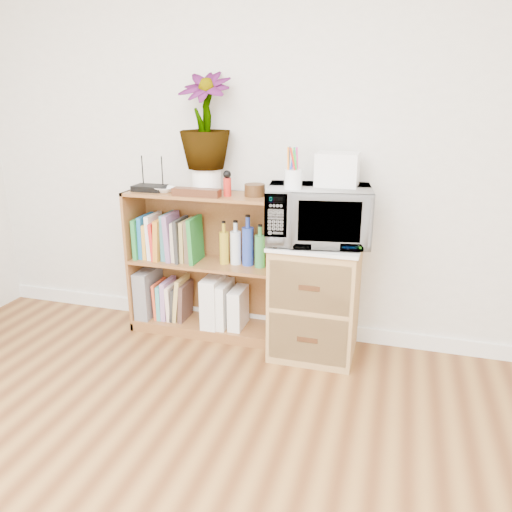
% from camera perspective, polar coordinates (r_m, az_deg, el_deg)
% --- Properties ---
extents(skirting_board, '(4.00, 0.02, 0.10)m').
position_cam_1_polar(skirting_board, '(3.46, 0.63, -7.50)').
color(skirting_board, white).
rests_on(skirting_board, ground).
extents(bookshelf, '(1.00, 0.30, 0.95)m').
position_cam_1_polar(bookshelf, '(3.28, -5.90, -1.02)').
color(bookshelf, brown).
rests_on(bookshelf, ground).
extents(wicker_unit, '(0.50, 0.45, 0.70)m').
position_cam_1_polar(wicker_unit, '(3.07, 6.78, -4.97)').
color(wicker_unit, '#9E7542').
rests_on(wicker_unit, ground).
extents(microwave, '(0.64, 0.48, 0.32)m').
position_cam_1_polar(microwave, '(2.89, 7.13, 4.70)').
color(microwave, white).
rests_on(microwave, wicker_unit).
extents(pen_cup, '(0.10, 0.10, 0.11)m').
position_cam_1_polar(pen_cup, '(2.77, 4.27, 8.75)').
color(pen_cup, white).
rests_on(pen_cup, microwave).
extents(small_appliance, '(0.23, 0.20, 0.19)m').
position_cam_1_polar(small_appliance, '(2.90, 9.30, 9.75)').
color(small_appliance, white).
rests_on(small_appliance, microwave).
extents(router, '(0.20, 0.14, 0.04)m').
position_cam_1_polar(router, '(3.29, -12.06, 7.61)').
color(router, black).
rests_on(router, bookshelf).
extents(white_bowl, '(0.13, 0.13, 0.03)m').
position_cam_1_polar(white_bowl, '(3.23, -10.40, 7.48)').
color(white_bowl, white).
rests_on(white_bowl, bookshelf).
extents(plant_pot, '(0.18, 0.18, 0.15)m').
position_cam_1_polar(plant_pot, '(3.16, -5.65, 8.55)').
color(plant_pot, white).
rests_on(plant_pot, bookshelf).
extents(potted_plant, '(0.32, 0.32, 0.57)m').
position_cam_1_polar(potted_plant, '(3.12, -5.86, 15.10)').
color(potted_plant, '#2E7333').
rests_on(potted_plant, plant_pot).
extents(trinket_box, '(0.30, 0.07, 0.05)m').
position_cam_1_polar(trinket_box, '(3.07, -6.84, 7.23)').
color(trinket_box, '#371A0F').
rests_on(trinket_box, bookshelf).
extents(kokeshi_doll, '(0.05, 0.05, 0.11)m').
position_cam_1_polar(kokeshi_doll, '(3.05, -3.30, 7.87)').
color(kokeshi_doll, red).
rests_on(kokeshi_doll, bookshelf).
extents(wooden_bowl, '(0.12, 0.12, 0.07)m').
position_cam_1_polar(wooden_bowl, '(3.05, -0.16, 7.55)').
color(wooden_bowl, '#39230F').
rests_on(wooden_bowl, bookshelf).
extents(paint_jars, '(0.12, 0.04, 0.06)m').
position_cam_1_polar(paint_jars, '(2.92, 2.05, 6.95)').
color(paint_jars, pink).
rests_on(paint_jars, bookshelf).
extents(file_box, '(0.10, 0.26, 0.33)m').
position_cam_1_polar(file_box, '(3.54, -12.17, -4.04)').
color(file_box, slate).
rests_on(file_box, bookshelf).
extents(magazine_holder_left, '(0.11, 0.27, 0.33)m').
position_cam_1_polar(magazine_holder_left, '(3.34, -4.80, -5.04)').
color(magazine_holder_left, white).
rests_on(magazine_holder_left, bookshelf).
extents(magazine_holder_mid, '(0.09, 0.24, 0.30)m').
position_cam_1_polar(magazine_holder_mid, '(3.33, -3.84, -5.44)').
color(magazine_holder_mid, white).
rests_on(magazine_holder_mid, bookshelf).
extents(magazine_holder_right, '(0.08, 0.21, 0.27)m').
position_cam_1_polar(magazine_holder_right, '(3.30, -2.04, -5.93)').
color(magazine_holder_right, white).
rests_on(magazine_holder_right, bookshelf).
extents(cookbooks, '(0.43, 0.20, 0.31)m').
position_cam_1_polar(cookbooks, '(3.33, -9.91, 2.06)').
color(cookbooks, '#227F38').
rests_on(cookbooks, bookshelf).
extents(liquor_bottles, '(0.38, 0.07, 0.31)m').
position_cam_1_polar(liquor_bottles, '(3.13, -0.73, 1.39)').
color(liquor_bottles, '#B49721').
rests_on(liquor_bottles, bookshelf).
extents(lower_books, '(0.23, 0.19, 0.30)m').
position_cam_1_polar(lower_books, '(3.48, -9.42, -4.95)').
color(lower_books, '#E34C28').
rests_on(lower_books, bookshelf).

